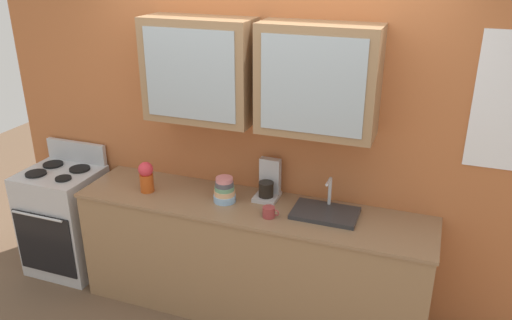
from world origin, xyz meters
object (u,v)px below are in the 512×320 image
sink_faucet (325,212)px  coffee_maker (268,184)px  bowl_stack (224,191)px  stove_range (66,220)px  cup_near_sink (269,212)px  vase (146,176)px

sink_faucet → coffee_maker: coffee_maker is taller
bowl_stack → stove_range: bearing=180.0°
stove_range → cup_near_sink: size_ratio=9.24×
bowl_stack → coffee_maker: size_ratio=0.65×
sink_faucet → bowl_stack: (-0.73, -0.05, 0.06)m
vase → coffee_maker: (0.89, 0.23, -0.02)m
stove_range → cup_near_sink: bearing=-3.5°
stove_range → coffee_maker: 1.86m
cup_near_sink → coffee_maker: (-0.11, 0.29, 0.07)m
vase → coffee_maker: coffee_maker is taller
cup_near_sink → bowl_stack: bearing=163.4°
coffee_maker → sink_faucet: bearing=-15.1°
sink_faucet → vase: (-1.35, -0.10, 0.10)m
bowl_stack → vase: bearing=-175.2°
vase → cup_near_sink: bearing=-3.5°
sink_faucet → vase: sink_faucet is taller
stove_range → cup_near_sink: stove_range is taller
coffee_maker → stove_range: bearing=-174.3°
bowl_stack → cup_near_sink: bowl_stack is taller
stove_range → bowl_stack: 1.58m
sink_faucet → coffee_maker: (-0.46, 0.12, 0.09)m
sink_faucet → cup_near_sink: size_ratio=3.82×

